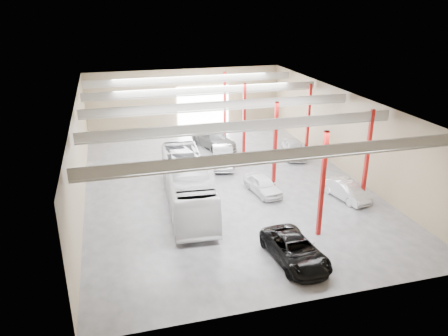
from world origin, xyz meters
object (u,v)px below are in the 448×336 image
black_sedan (295,250)px  car_row_c (213,139)px  car_right_near (346,190)px  car_right_far (294,149)px  car_row_a (263,185)px  coach_bus (187,184)px  car_row_b (223,157)px

black_sedan → car_row_c: size_ratio=0.91×
car_row_c → car_right_near: 16.11m
car_row_c → car_right_far: (6.79, -4.80, -0.06)m
car_row_c → car_row_a: bearing=-105.0°
black_sedan → car_right_far: car_right_far is taller
coach_bus → car_row_c: size_ratio=2.05×
coach_bus → black_sedan: size_ratio=2.26×
coach_bus → car_right_far: (11.88, 7.68, -0.90)m
black_sedan → car_right_far: (7.25, 16.66, 0.05)m
car_row_b → car_right_near: (7.22, -9.29, -0.15)m
car_right_near → coach_bus: bearing=159.0°
coach_bus → car_row_a: coach_bus is taller
black_sedan → car_row_c: (0.46, 21.46, 0.11)m
car_row_b → car_right_far: size_ratio=1.10×
car_row_c → black_sedan: bearing=-111.0°
car_row_a → coach_bus: bearing=175.3°
coach_bus → car_row_b: size_ratio=2.35×
car_row_a → car_right_near: bearing=-33.4°
car_right_far → car_row_a: bearing=-115.5°
car_row_b → car_row_c: bearing=97.5°
car_row_a → car_row_b: car_row_b is taller
car_row_b → black_sedan: bearing=-78.1°
black_sedan → car_right_far: 18.17m
car_row_c → car_right_far: size_ratio=1.26×
car_row_b → car_row_a: bearing=-66.0°
black_sedan → car_row_b: 16.14m
car_row_a → car_row_c: car_row_c is taller
car_row_c → car_right_near: car_row_c is taller
car_row_b → car_row_c: (0.42, 5.32, 0.01)m
car_row_a → car_row_c: 12.04m
car_row_a → car_right_near: size_ratio=0.97×
car_right_near → car_right_far: (0.00, 9.81, 0.10)m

